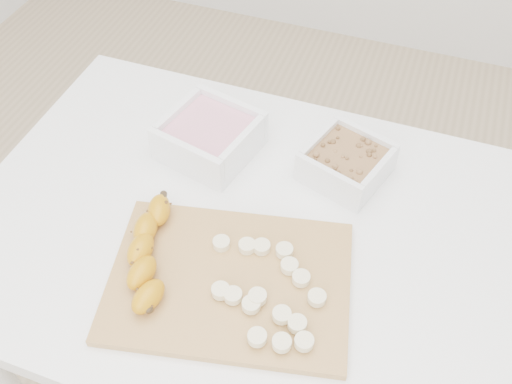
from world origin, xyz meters
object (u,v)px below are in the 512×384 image
(table, at_px, (251,258))
(bowl_yogurt, at_px, (210,136))
(banana, at_px, (149,253))
(bowl_granola, at_px, (347,162))
(cutting_board, at_px, (230,281))

(table, height_order, bowl_yogurt, bowl_yogurt)
(bowl_yogurt, distance_m, banana, 0.28)
(table, distance_m, bowl_yogurt, 0.24)
(table, xyz_separation_m, banana, (-0.12, -0.13, 0.13))
(bowl_granola, xyz_separation_m, banana, (-0.25, -0.30, 0.00))
(bowl_granola, xyz_separation_m, cutting_board, (-0.11, -0.29, -0.03))
(cutting_board, bearing_deg, bowl_yogurt, 118.33)
(banana, bearing_deg, bowl_granola, 41.75)
(banana, bearing_deg, cutting_board, -4.45)
(bowl_yogurt, xyz_separation_m, cutting_board, (0.14, -0.27, -0.03))
(table, bearing_deg, cutting_board, -85.91)
(bowl_granola, distance_m, banana, 0.39)
(bowl_yogurt, bearing_deg, table, -47.89)
(table, distance_m, banana, 0.22)
(table, relative_size, bowl_yogurt, 5.18)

